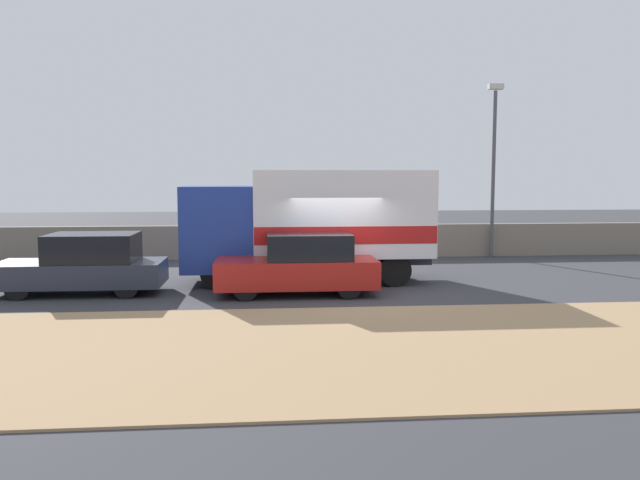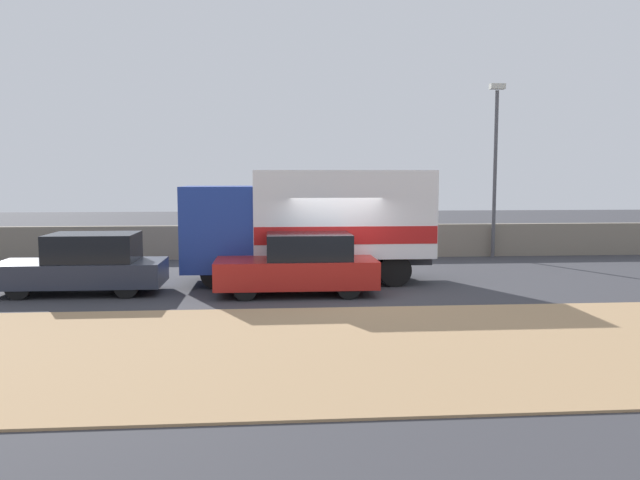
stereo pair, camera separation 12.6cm
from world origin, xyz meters
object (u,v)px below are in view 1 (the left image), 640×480
street_lamp (494,157)px  car_hatchback (300,265)px  box_truck (314,221)px  car_sedan_second (85,265)px

street_lamp → car_hatchback: 10.85m
box_truck → car_sedan_second: 6.37m
street_lamp → box_truck: street_lamp is taller
car_sedan_second → box_truck: bearing=-167.8°
street_lamp → car_hatchback: (-7.75, -6.95, -3.03)m
box_truck → car_sedan_second: (-6.15, -1.33, -1.01)m
car_hatchback → car_sedan_second: size_ratio=0.98×
box_truck → car_hatchback: bearing=74.2°
car_hatchback → box_truck: bearing=-105.8°
street_lamp → car_hatchback: street_lamp is taller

